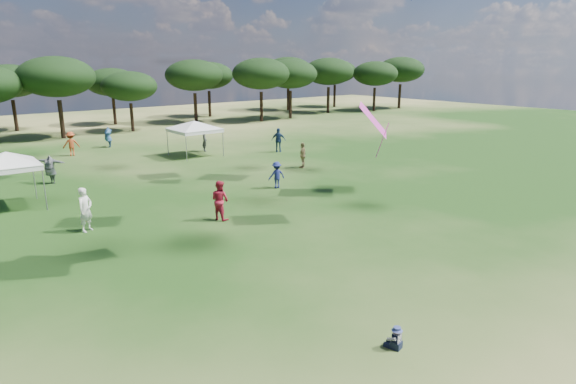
# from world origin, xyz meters

# --- Properties ---
(tree_line) EXTENTS (108.78, 17.63, 7.77)m
(tree_line) POSITION_xyz_m (2.39, 47.41, 5.42)
(tree_line) COLOR black
(tree_line) RESTS_ON ground
(tent_left) EXTENTS (5.47, 5.47, 3.16)m
(tent_left) POSITION_xyz_m (-5.06, 21.48, 2.73)
(tent_left) COLOR gray
(tent_left) RESTS_ON ground
(tent_right) EXTENTS (6.64, 6.64, 3.00)m
(tent_right) POSITION_xyz_m (8.69, 28.21, 2.58)
(tent_right) COLOR gray
(tent_right) RESTS_ON ground
(toddler) EXTENTS (0.43, 0.47, 0.60)m
(toddler) POSITION_xyz_m (0.06, 1.89, 0.27)
(toddler) COLOR black
(toddler) RESTS_ON ground
(festival_crowd) EXTENTS (29.24, 24.25, 1.92)m
(festival_crowd) POSITION_xyz_m (-0.60, 25.60, 0.88)
(festival_crowd) COLOR #AF1D34
(festival_crowd) RESTS_ON ground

